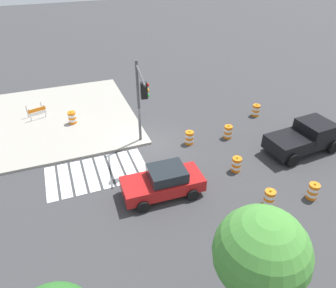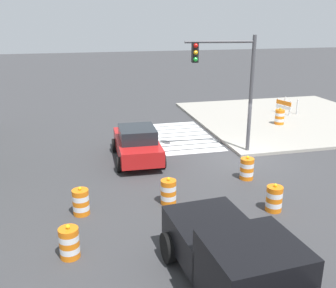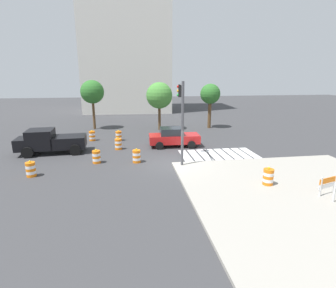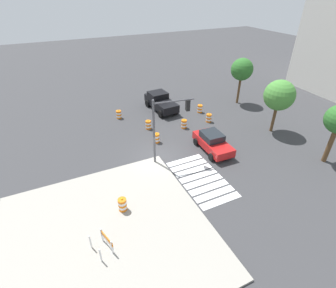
# 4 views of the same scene
# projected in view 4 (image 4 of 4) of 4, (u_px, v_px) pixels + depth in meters

# --- Properties ---
(ground_plane) EXTENTS (120.00, 120.00, 0.00)m
(ground_plane) POSITION_uv_depth(u_px,v_px,m) (159.00, 157.00, 22.04)
(ground_plane) COLOR #38383A
(sidewalk_corner) EXTENTS (12.00, 12.00, 0.15)m
(sidewalk_corner) POSITION_uv_depth(u_px,v_px,m) (107.00, 233.00, 15.25)
(sidewalk_corner) COLOR #9E998E
(sidewalk_corner) RESTS_ON ground
(crosswalk_stripes) EXTENTS (5.85, 3.20, 0.02)m
(crosswalk_stripes) POSITION_uv_depth(u_px,v_px,m) (201.00, 179.00, 19.63)
(crosswalk_stripes) COLOR silver
(crosswalk_stripes) RESTS_ON ground
(sports_car) EXTENTS (4.36, 2.26, 1.63)m
(sports_car) POSITION_uv_depth(u_px,v_px,m) (213.00, 142.00, 22.64)
(sports_car) COLOR red
(sports_car) RESTS_ON ground
(pickup_truck) EXTENTS (5.27, 2.63, 1.92)m
(pickup_truck) POSITION_uv_depth(u_px,v_px,m) (160.00, 101.00, 29.99)
(pickup_truck) COLOR black
(pickup_truck) RESTS_ON ground
(traffic_barrel_near_corner) EXTENTS (0.56, 0.56, 1.02)m
(traffic_barrel_near_corner) POSITION_uv_depth(u_px,v_px,m) (157.00, 138.00, 23.92)
(traffic_barrel_near_corner) COLOR orange
(traffic_barrel_near_corner) RESTS_ON ground
(traffic_barrel_crosswalk_end) EXTENTS (0.56, 0.56, 1.02)m
(traffic_barrel_crosswalk_end) POSITION_uv_depth(u_px,v_px,m) (119.00, 114.00, 28.21)
(traffic_barrel_crosswalk_end) COLOR orange
(traffic_barrel_crosswalk_end) RESTS_ON ground
(traffic_barrel_median_near) EXTENTS (0.56, 0.56, 1.02)m
(traffic_barrel_median_near) POSITION_uv_depth(u_px,v_px,m) (209.00, 118.00, 27.47)
(traffic_barrel_median_near) COLOR orange
(traffic_barrel_median_near) RESTS_ON ground
(traffic_barrel_median_far) EXTENTS (0.56, 0.56, 1.02)m
(traffic_barrel_median_far) POSITION_uv_depth(u_px,v_px,m) (148.00, 125.00, 26.15)
(traffic_barrel_median_far) COLOR orange
(traffic_barrel_median_far) RESTS_ON ground
(traffic_barrel_far_curb) EXTENTS (0.56, 0.56, 1.02)m
(traffic_barrel_far_curb) POSITION_uv_depth(u_px,v_px,m) (200.00, 109.00, 29.50)
(traffic_barrel_far_curb) COLOR orange
(traffic_barrel_far_curb) RESTS_ON ground
(traffic_barrel_lane_center) EXTENTS (0.56, 0.56, 1.02)m
(traffic_barrel_lane_center) POSITION_uv_depth(u_px,v_px,m) (184.00, 124.00, 26.31)
(traffic_barrel_lane_center) COLOR orange
(traffic_barrel_lane_center) RESTS_ON ground
(traffic_barrel_on_sidewalk) EXTENTS (0.56, 0.56, 1.02)m
(traffic_barrel_on_sidewalk) POSITION_uv_depth(u_px,v_px,m) (122.00, 204.00, 16.53)
(traffic_barrel_on_sidewalk) COLOR orange
(traffic_barrel_on_sidewalk) RESTS_ON sidewalk_corner
(construction_barricade) EXTENTS (1.41, 1.10, 1.00)m
(construction_barricade) POSITION_uv_depth(u_px,v_px,m) (104.00, 242.00, 14.01)
(construction_barricade) COLOR silver
(construction_barricade) RESTS_ON sidewalk_corner
(traffic_light_pole) EXTENTS (0.68, 3.27, 5.50)m
(traffic_light_pole) POSITION_uv_depth(u_px,v_px,m) (168.00, 119.00, 19.57)
(traffic_light_pole) COLOR #4C4C51
(traffic_light_pole) RESTS_ON sidewalk_corner
(street_tree_streetside_near) EXTENTS (2.89, 2.89, 5.28)m
(street_tree_streetside_near) POSITION_uv_depth(u_px,v_px,m) (279.00, 96.00, 23.98)
(street_tree_streetside_near) COLOR brown
(street_tree_streetside_near) RESTS_ON ground
(street_tree_streetside_mid) EXTENTS (2.59, 2.59, 5.50)m
(street_tree_streetside_mid) POSITION_uv_depth(u_px,v_px,m) (242.00, 70.00, 29.92)
(street_tree_streetside_mid) COLOR brown
(street_tree_streetside_mid) RESTS_ON ground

